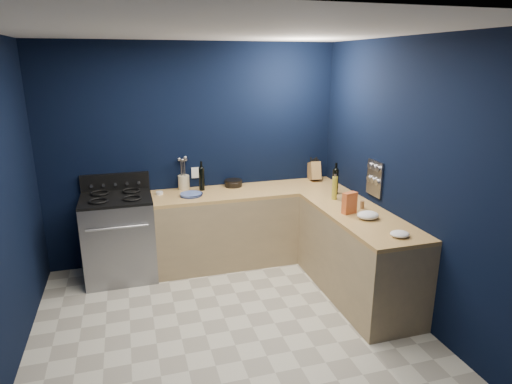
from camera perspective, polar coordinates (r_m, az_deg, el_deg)
name	(u,v)px	position (r m, az deg, el deg)	size (l,w,h in m)	color
floor	(230,332)	(4.25, -3.44, -17.61)	(3.50, 3.50, 0.02)	beige
ceiling	(224,29)	(3.53, -4.21, 20.32)	(3.50, 3.50, 0.02)	silver
wall_back	(194,154)	(5.36, -8.00, 4.83)	(3.50, 0.02, 2.60)	black
wall_right	(409,180)	(4.40, 19.18, 1.46)	(0.02, 3.50, 2.60)	black
wall_front	(311,302)	(2.13, 7.14, -13.90)	(3.50, 0.02, 2.60)	black
cab_back	(250,226)	(5.42, -0.80, -4.48)	(2.30, 0.63, 0.86)	#9D855D
top_back	(250,191)	(5.27, -0.82, 0.09)	(2.30, 0.63, 0.04)	olive
cab_right	(357,256)	(4.74, 12.95, -8.13)	(0.63, 1.67, 0.86)	#9D855D
top_right	(360,216)	(4.57, 13.31, -2.99)	(0.63, 1.67, 0.04)	olive
gas_range	(120,238)	(5.22, -17.22, -5.74)	(0.76, 0.66, 0.92)	gray
oven_door	(120,250)	(4.94, -17.21, -7.20)	(0.59, 0.02, 0.42)	black
cooktop	(116,198)	(5.07, -17.67, -0.76)	(0.76, 0.66, 0.03)	black
backguard	(115,182)	(5.33, -17.75, 1.24)	(0.76, 0.06, 0.20)	black
spice_panel	(375,178)	(4.85, 15.10, 1.72)	(0.02, 0.28, 0.38)	gray
wall_outlet	(195,173)	(5.39, -7.87, 2.49)	(0.09, 0.02, 0.13)	white
plate_stack	(191,195)	(5.08, -8.41, -0.33)	(0.25, 0.25, 0.03)	#3B50A3
ramekin	(159,193)	(5.21, -12.37, -0.13)	(0.08, 0.08, 0.03)	white
utensil_crock	(184,182)	(5.35, -9.32, 1.25)	(0.13, 0.13, 0.17)	beige
wine_bottle_back	(202,179)	(5.25, -7.04, 1.65)	(0.07, 0.07, 0.27)	black
lemon_basket	(233,183)	(5.41, -2.95, 1.16)	(0.21, 0.21, 0.08)	black
knife_block	(314,171)	(5.74, 7.51, 2.70)	(0.13, 0.21, 0.23)	olive
wine_bottle_right	(335,182)	(5.16, 10.22, 1.32)	(0.07, 0.07, 0.29)	black
oil_bottle	(335,188)	(4.95, 10.14, 0.51)	(0.06, 0.06, 0.26)	#ACA32C
spice_jar_near	(349,201)	(4.79, 11.91, -1.10)	(0.05, 0.05, 0.11)	olive
spice_jar_far	(362,205)	(4.72, 13.56, -1.60)	(0.04, 0.04, 0.08)	olive
crouton_bag	(349,203)	(4.53, 12.00, -1.39)	(0.15, 0.07, 0.22)	#A52038
towel_front	(368,215)	(4.43, 14.28, -2.93)	(0.22, 0.18, 0.08)	white
towel_end	(400,234)	(4.07, 18.09, -5.18)	(0.17, 0.15, 0.05)	white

